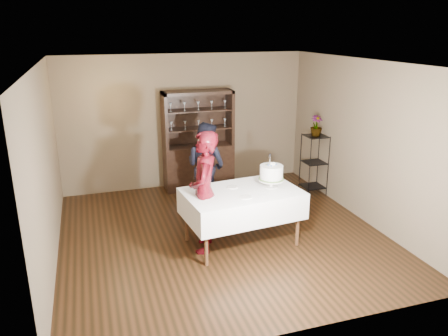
{
  "coord_description": "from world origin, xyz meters",
  "views": [
    {
      "loc": [
        -1.89,
        -6.08,
        3.19
      ],
      "look_at": [
        0.07,
        0.1,
        1.09
      ],
      "focal_mm": 35.0,
      "sensor_mm": 36.0,
      "label": 1
    }
  ],
  "objects": [
    {
      "name": "man",
      "position": [
        0.05,
        1.13,
        0.81
      ],
      "size": [
        0.96,
        0.99,
        1.61
      ],
      "primitive_type": "imported",
      "rotation": [
        0.0,
        0.0,
        2.23
      ],
      "color": "black",
      "rests_on": "floor"
    },
    {
      "name": "woman",
      "position": [
        -0.38,
        -0.36,
        0.91
      ],
      "size": [
        0.62,
        0.76,
        1.81
      ],
      "primitive_type": "imported",
      "rotation": [
        0.0,
        0.0,
        -1.9
      ],
      "color": "#32040F",
      "rests_on": "floor"
    },
    {
      "name": "ceiling",
      "position": [
        0.0,
        0.0,
        2.7
      ],
      "size": [
        5.0,
        5.0,
        0.0
      ],
      "primitive_type": "plane",
      "rotation": [
        3.14,
        0.0,
        0.0
      ],
      "color": "silver",
      "rests_on": "back_wall"
    },
    {
      "name": "cake_table",
      "position": [
        0.2,
        -0.36,
        0.66
      ],
      "size": [
        1.81,
        1.23,
        0.86
      ],
      "rotation": [
        0.0,
        0.0,
        0.11
      ],
      "color": "white",
      "rests_on": "floor"
    },
    {
      "name": "potted_plant",
      "position": [
        2.26,
        1.18,
        1.39
      ],
      "size": [
        0.24,
        0.24,
        0.4
      ],
      "primitive_type": "imported",
      "rotation": [
        0.0,
        0.0,
        0.07
      ],
      "color": "#517336",
      "rests_on": "plant_etagere"
    },
    {
      "name": "cake",
      "position": [
        0.68,
        -0.33,
        1.07
      ],
      "size": [
        0.39,
        0.39,
        0.54
      ],
      "rotation": [
        0.0,
        0.0,
        0.08
      ],
      "color": "white",
      "rests_on": "cake_table"
    },
    {
      "name": "wall_right",
      "position": [
        2.5,
        0.0,
        1.35
      ],
      "size": [
        0.02,
        5.0,
        2.7
      ],
      "primitive_type": "cube",
      "color": "brown",
      "rests_on": "floor"
    },
    {
      "name": "wall_left",
      "position": [
        -2.5,
        0.0,
        1.35
      ],
      "size": [
        0.02,
        5.0,
        2.7
      ],
      "primitive_type": "cube",
      "color": "brown",
      "rests_on": "floor"
    },
    {
      "name": "plate_near",
      "position": [
        0.17,
        -0.63,
        0.87
      ],
      "size": [
        0.21,
        0.21,
        0.01
      ],
      "primitive_type": "cylinder",
      "rotation": [
        0.0,
        0.0,
        -0.24
      ],
      "color": "white",
      "rests_on": "cake_table"
    },
    {
      "name": "china_hutch",
      "position": [
        0.2,
        2.25,
        0.66
      ],
      "size": [
        1.4,
        0.48,
        2.0
      ],
      "color": "black",
      "rests_on": "floor"
    },
    {
      "name": "plant_etagere",
      "position": [
        2.28,
        1.2,
        0.65
      ],
      "size": [
        0.42,
        0.42,
        1.2
      ],
      "color": "black",
      "rests_on": "floor"
    },
    {
      "name": "floor",
      "position": [
        0.0,
        0.0,
        0.0
      ],
      "size": [
        5.0,
        5.0,
        0.0
      ],
      "primitive_type": "plane",
      "color": "black",
      "rests_on": "ground"
    },
    {
      "name": "plate_far",
      "position": [
        0.12,
        -0.18,
        0.87
      ],
      "size": [
        0.19,
        0.19,
        0.01
      ],
      "primitive_type": "cylinder",
      "rotation": [
        0.0,
        0.0,
        -0.17
      ],
      "color": "white",
      "rests_on": "cake_table"
    },
    {
      "name": "back_wall",
      "position": [
        0.0,
        2.5,
        1.35
      ],
      "size": [
        5.0,
        0.02,
        2.7
      ],
      "primitive_type": "cube",
      "color": "brown",
      "rests_on": "floor"
    }
  ]
}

